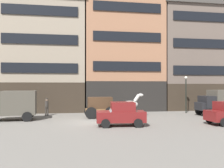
{
  "coord_description": "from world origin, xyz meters",
  "views": [
    {
      "loc": [
        -1.3,
        -19.77,
        3.14
      ],
      "look_at": [
        2.05,
        2.01,
        3.23
      ],
      "focal_mm": 37.38,
      "sensor_mm": 36.0,
      "label": 1
    }
  ],
  "objects": [
    {
      "name": "draft_horse",
      "position": [
        3.94,
        2.4,
        1.27
      ],
      "size": [
        2.35,
        0.66,
        2.3
      ],
      "color": "beige",
      "rests_on": "ground_plane"
    },
    {
      "name": "streetlamp_curbside",
      "position": [
        10.86,
        4.75,
        2.67
      ],
      "size": [
        0.32,
        0.32,
        4.12
      ],
      "color": "black",
      "rests_on": "ground_plane"
    },
    {
      "name": "pedestrian_officer",
      "position": [
        -4.3,
        4.89,
        0.98
      ],
      "size": [
        0.5,
        0.5,
        1.79
      ],
      "color": "#38332D",
      "rests_on": "ground_plane"
    },
    {
      "name": "delivery_truck_near",
      "position": [
        13.27,
        2.33,
        1.42
      ],
      "size": [
        4.42,
        2.29,
        2.62
      ],
      "color": "black",
      "rests_on": "ground_plane"
    },
    {
      "name": "building_center_left",
      "position": [
        -5.18,
        10.02,
        6.74
      ],
      "size": [
        10.18,
        7.32,
        13.4
      ],
      "color": "#33281E",
      "rests_on": "ground_plane"
    },
    {
      "name": "sedan_parked_curb",
      "position": [
        2.1,
        -2.24,
        0.91
      ],
      "size": [
        3.81,
        2.08,
        1.83
      ],
      "color": "maroon",
      "rests_on": "ground_plane"
    },
    {
      "name": "ground_plane",
      "position": [
        0.0,
        0.0,
        0.0
      ],
      "size": [
        120.0,
        120.0,
        0.0
      ],
      "primitive_type": "plane",
      "color": "slate"
    },
    {
      "name": "building_far_right",
      "position": [
        13.68,
        10.02,
        6.85
      ],
      "size": [
        8.87,
        7.32,
        13.62
      ],
      "color": "#33281E",
      "rests_on": "ground_plane"
    },
    {
      "name": "building_center_right",
      "position": [
        4.58,
        10.02,
        8.95
      ],
      "size": [
        10.03,
        7.32,
        17.83
      ],
      "color": "black",
      "rests_on": "ground_plane"
    },
    {
      "name": "cargo_wagon",
      "position": [
        0.99,
        2.4,
        1.15
      ],
      "size": [
        2.95,
        1.61,
        1.98
      ],
      "color": "brown",
      "rests_on": "ground_plane"
    },
    {
      "name": "delivery_truck_far",
      "position": [
        -6.87,
        1.9,
        1.42
      ],
      "size": [
        4.48,
        2.46,
        2.62
      ],
      "color": "#2D3823",
      "rests_on": "ground_plane"
    }
  ]
}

